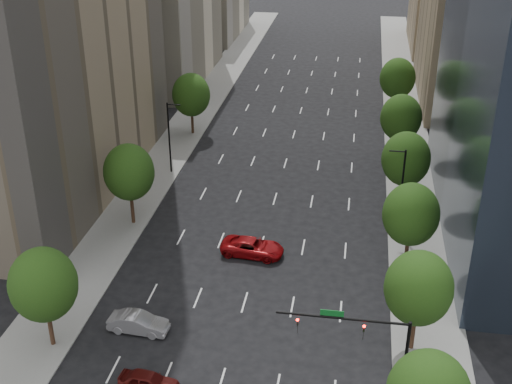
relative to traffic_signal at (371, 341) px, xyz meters
The scene contains 18 objects.
sidewalk_left 40.05m from the traffic_signal, 130.94° to the left, with size 6.00×200.00×0.15m, color slate.
sidewalk_right 30.84m from the traffic_signal, 80.59° to the left, with size 6.00×200.00×0.15m, color slate.
parking_tan_right 72.16m from the traffic_signal, 78.32° to the left, with size 14.00×30.00×30.00m, color #8C7759.
filler_right 104.05m from the traffic_signal, 82.00° to the left, with size 14.00×26.00×16.00m, color #8C7759.
tree_right_1 6.96m from the traffic_signal, 59.96° to the left, with size 5.20×5.20×8.75m.
tree_right_2 18.34m from the traffic_signal, 79.09° to the left, with size 5.20×5.20×8.61m.
tree_right_3 30.21m from the traffic_signal, 83.40° to the left, with size 5.20×5.20×8.89m.
tree_right_4 44.14m from the traffic_signal, 85.49° to the left, with size 5.20×5.20×8.46m.
tree_right_5 60.11m from the traffic_signal, 86.69° to the left, with size 5.20×5.20×8.75m.
tree_left_0 24.62m from the traffic_signal, behind, with size 5.20×5.20×8.75m.
tree_left_1 32.96m from the traffic_signal, 138.11° to the left, with size 5.20×5.20×8.97m.
tree_left_2 53.91m from the traffic_signal, 117.07° to the left, with size 5.20×5.20×8.68m.
streetlight_rn 25.17m from the traffic_signal, 83.37° to the left, with size 1.70×0.20×9.00m.
streetlight_ln 42.42m from the traffic_signal, 124.40° to the left, with size 1.70×0.20×9.00m.
traffic_signal is the anchor object (origin of this frame).
car_maroon 16.22m from the traffic_signal, behind, with size 1.78×4.43×1.51m, color #470D0B.
car_silver 19.45m from the traffic_signal, 165.49° to the left, with size 1.73×4.95×1.63m, color #949398.
car_red_far 21.44m from the traffic_signal, 121.93° to the left, with size 2.81×6.09×1.69m, color maroon.
Camera 1 is at (8.52, -7.11, 34.66)m, focal length 47.09 mm.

